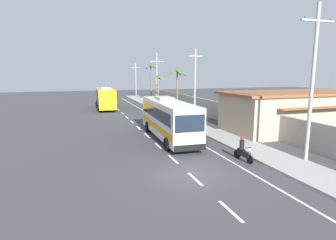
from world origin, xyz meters
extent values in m
plane|color=#3A3A3F|center=(0.00, 0.00, 0.00)|extent=(160.00, 160.00, 0.00)
cube|color=#999993|center=(6.80, 10.00, 0.07)|extent=(3.20, 90.00, 0.14)
cube|color=white|center=(0.00, -4.62, 0.00)|extent=(0.16, 2.00, 0.01)
cube|color=white|center=(0.00, -0.78, 0.00)|extent=(0.16, 2.00, 0.01)
cube|color=white|center=(0.00, 3.07, 0.00)|extent=(0.16, 2.00, 0.01)
cube|color=white|center=(0.00, 6.91, 0.00)|extent=(0.16, 2.00, 0.01)
cube|color=white|center=(0.00, 10.76, 0.00)|extent=(0.16, 2.00, 0.01)
cube|color=white|center=(0.00, 14.60, 0.00)|extent=(0.16, 2.00, 0.01)
cube|color=white|center=(0.00, 18.45, 0.00)|extent=(0.16, 2.00, 0.01)
cube|color=white|center=(0.00, 22.29, 0.00)|extent=(0.16, 2.00, 0.01)
cube|color=white|center=(0.00, 26.14, 0.00)|extent=(0.16, 2.00, 0.01)
cube|color=white|center=(0.00, 29.98, 0.00)|extent=(0.16, 2.00, 0.01)
cube|color=white|center=(0.00, 33.83, 0.00)|extent=(0.16, 2.00, 0.01)
cube|color=white|center=(0.00, 37.67, 0.00)|extent=(0.16, 2.00, 0.01)
cube|color=white|center=(0.00, 41.52, 0.00)|extent=(0.16, 2.00, 0.01)
cube|color=white|center=(0.00, 45.36, 0.00)|extent=(0.16, 2.00, 0.01)
cube|color=white|center=(0.00, 49.21, 0.00)|extent=(0.16, 2.00, 0.01)
cube|color=white|center=(3.56, 15.00, 0.00)|extent=(0.14, 70.00, 0.01)
cube|color=#9E998E|center=(10.60, 14.00, 1.15)|extent=(0.24, 60.00, 2.30)
cube|color=silver|center=(1.59, 9.03, 1.90)|extent=(2.82, 11.14, 3.02)
cube|color=#192333|center=(1.59, 9.23, 2.43)|extent=(2.82, 10.26, 0.97)
cube|color=#192333|center=(1.42, 3.54, 2.35)|extent=(2.28, 0.17, 1.27)
cube|color=orange|center=(1.59, 9.03, 1.22)|extent=(2.85, 10.92, 0.54)
cube|color=black|center=(1.41, 3.45, 0.59)|extent=(2.43, 0.24, 0.44)
cube|color=#B7B7B7|center=(1.63, 10.41, 3.55)|extent=(1.44, 2.48, 0.28)
cube|color=black|center=(2.84, 3.70, 2.58)|extent=(0.12, 0.08, 0.36)
cube|color=black|center=(0.00, 3.79, 2.58)|extent=(0.12, 0.08, 0.36)
cylinder|color=black|center=(2.68, 5.12, 0.52)|extent=(0.35, 1.05, 1.04)
cylinder|color=black|center=(0.25, 5.19, 0.52)|extent=(0.35, 1.05, 1.04)
cylinder|color=black|center=(2.90, 12.31, 0.52)|extent=(0.35, 1.05, 1.04)
cylinder|color=black|center=(0.48, 12.39, 0.52)|extent=(0.35, 1.05, 1.04)
cube|color=gold|center=(-1.79, 32.15, 1.85)|extent=(2.92, 10.55, 2.91)
cube|color=#192333|center=(-1.79, 31.95, 2.36)|extent=(2.92, 9.72, 0.93)
cube|color=#192333|center=(-1.62, 37.34, 2.28)|extent=(2.38, 0.18, 1.22)
cube|color=blue|center=(-1.79, 32.15, 1.19)|extent=(2.95, 10.35, 0.52)
cube|color=black|center=(-1.62, 37.43, 0.59)|extent=(2.54, 0.24, 0.44)
cube|color=#B7B7B7|center=(-1.83, 30.84, 3.44)|extent=(1.50, 2.35, 0.28)
cube|color=black|center=(-3.10, 37.18, 2.50)|extent=(0.12, 0.08, 0.36)
cube|color=black|center=(-0.15, 37.09, 2.50)|extent=(0.12, 0.08, 0.36)
cylinder|color=black|center=(-2.94, 35.85, 0.52)|extent=(0.35, 1.05, 1.04)
cylinder|color=black|center=(-0.40, 35.77, 0.52)|extent=(0.35, 1.05, 1.04)
cylinder|color=black|center=(-3.15, 29.05, 0.52)|extent=(0.35, 1.05, 1.04)
cylinder|color=black|center=(-0.62, 28.97, 0.52)|extent=(0.35, 1.05, 1.04)
cylinder|color=black|center=(4.48, 0.55, 0.30)|extent=(0.16, 0.61, 0.60)
cylinder|color=black|center=(4.36, 1.91, 0.30)|extent=(0.18, 0.61, 0.60)
cube|color=black|center=(4.42, 1.18, 0.52)|extent=(0.34, 1.12, 0.36)
cube|color=black|center=(4.40, 1.48, 0.72)|extent=(0.29, 0.62, 0.12)
cylinder|color=gray|center=(4.47, 0.67, 0.60)|extent=(0.09, 0.32, 0.67)
cylinder|color=black|center=(4.46, 0.77, 1.04)|extent=(0.56, 0.09, 0.04)
sphere|color=#EAEACC|center=(4.47, 0.65, 0.90)|extent=(0.14, 0.14, 0.14)
cylinder|color=black|center=(4.40, 1.43, 1.05)|extent=(0.32, 0.32, 0.66)
sphere|color=red|center=(4.40, 1.43, 1.51)|extent=(0.26, 0.26, 0.26)
cylinder|color=black|center=(3.43, 17.18, 0.30)|extent=(0.17, 0.61, 0.60)
cylinder|color=black|center=(3.59, 18.53, 0.30)|extent=(0.19, 0.61, 0.60)
cube|color=black|center=(3.50, 17.81, 0.52)|extent=(0.37, 1.12, 0.36)
cube|color=black|center=(3.54, 18.11, 0.72)|extent=(0.31, 0.62, 0.12)
cylinder|color=gray|center=(3.44, 17.30, 0.60)|extent=(0.10, 0.32, 0.67)
cylinder|color=black|center=(3.45, 17.40, 1.04)|extent=(0.56, 0.11, 0.04)
sphere|color=#EAEACC|center=(3.44, 17.28, 0.90)|extent=(0.14, 0.14, 0.14)
cylinder|color=#2D7A47|center=(3.53, 18.06, 1.07)|extent=(0.32, 0.32, 0.70)
sphere|color=white|center=(3.53, 18.06, 1.55)|extent=(0.26, 0.26, 0.26)
cylinder|color=gold|center=(6.66, 15.30, 0.52)|extent=(0.28, 0.28, 0.75)
cylinder|color=beige|center=(6.66, 15.30, 1.19)|extent=(0.36, 0.36, 0.59)
sphere|color=#9E704C|center=(6.66, 15.30, 1.58)|extent=(0.22, 0.22, 0.22)
cylinder|color=#9E9E99|center=(8.33, -0.22, 5.10)|extent=(0.24, 0.24, 10.19)
cube|color=#9E9E99|center=(8.33, -0.22, 9.12)|extent=(2.55, 0.12, 0.12)
cylinder|color=#4C4742|center=(7.31, -0.22, 9.24)|extent=(0.08, 0.08, 0.16)
cylinder|color=#4C4742|center=(9.35, -0.22, 9.24)|extent=(0.08, 0.08, 0.16)
cylinder|color=#9E9E99|center=(8.43, 18.90, 4.46)|extent=(0.24, 0.24, 8.91)
cube|color=#9E9E99|center=(8.43, 18.90, 8.00)|extent=(1.91, 0.12, 0.12)
cylinder|color=#4C4742|center=(7.67, 18.90, 8.12)|extent=(0.08, 0.08, 0.16)
cylinder|color=#4C4742|center=(9.20, 18.90, 8.12)|extent=(0.08, 0.08, 0.16)
cylinder|color=#9E9E99|center=(8.69, 38.03, 4.83)|extent=(0.24, 0.24, 9.67)
cube|color=#9E9E99|center=(8.69, 38.03, 8.02)|extent=(2.56, 0.12, 0.12)
cylinder|color=#4C4742|center=(7.66, 38.03, 8.14)|extent=(0.08, 0.08, 0.16)
cylinder|color=#4C4742|center=(9.71, 38.03, 8.14)|extent=(0.08, 0.08, 0.16)
cylinder|color=#9E9E99|center=(8.39, 57.15, 4.13)|extent=(0.24, 0.24, 8.26)
cube|color=#9E9E99|center=(8.39, 57.15, 7.12)|extent=(2.12, 0.12, 0.12)
cylinder|color=#4C4742|center=(7.54, 57.15, 7.24)|extent=(0.08, 0.08, 0.16)
cylinder|color=#4C4742|center=(9.23, 57.15, 7.24)|extent=(0.08, 0.08, 0.16)
cylinder|color=brown|center=(7.98, 39.97, 3.57)|extent=(0.26, 0.26, 7.13)
ellipsoid|color=#28702D|center=(8.63, 39.91, 6.92)|extent=(1.39, 0.49, 0.73)
ellipsoid|color=#28702D|center=(8.10, 40.65, 7.01)|extent=(0.60, 1.45, 0.57)
ellipsoid|color=#28702D|center=(7.52, 40.44, 6.92)|extent=(1.21, 1.21, 0.74)
ellipsoid|color=#28702D|center=(7.50, 39.49, 6.99)|extent=(1.24, 1.24, 0.61)
ellipsoid|color=#28702D|center=(8.16, 39.32, 6.98)|extent=(0.71, 1.44, 0.62)
sphere|color=brown|center=(7.98, 39.97, 7.18)|extent=(0.56, 0.56, 0.56)
cylinder|color=brown|center=(9.51, 28.62, 3.10)|extent=(0.25, 0.25, 6.20)
ellipsoid|color=#337F33|center=(10.39, 28.69, 5.77)|extent=(1.86, 0.50, 1.17)
ellipsoid|color=#337F33|center=(10.10, 29.34, 5.84)|extent=(1.49, 1.71, 1.02)
ellipsoid|color=#337F33|center=(9.18, 29.49, 5.84)|extent=(1.01, 1.92, 1.03)
ellipsoid|color=#337F33|center=(8.65, 28.89, 5.79)|extent=(1.88, 0.89, 1.13)
ellipsoid|color=#337F33|center=(8.68, 28.29, 5.77)|extent=(1.85, 1.01, 1.17)
ellipsoid|color=#337F33|center=(9.41, 27.63, 6.03)|extent=(0.56, 2.06, 0.66)
ellipsoid|color=#337F33|center=(10.16, 27.98, 5.80)|extent=(1.59, 1.57, 1.10)
sphere|color=brown|center=(9.51, 28.62, 6.25)|extent=(0.56, 0.56, 0.56)
cylinder|color=brown|center=(7.97, 34.65, 2.55)|extent=(0.35, 0.35, 5.10)
ellipsoid|color=#3D893D|center=(8.75, 34.51, 4.81)|extent=(1.67, 0.65, 0.88)
ellipsoid|color=#3D893D|center=(8.39, 35.37, 4.93)|extent=(1.16, 1.66, 0.66)
ellipsoid|color=#3D893D|center=(7.61, 35.39, 4.90)|extent=(1.06, 1.68, 0.71)
ellipsoid|color=#3D893D|center=(7.17, 34.61, 4.84)|extent=(1.67, 0.45, 0.82)
ellipsoid|color=#3D893D|center=(7.47, 34.02, 4.86)|extent=(1.32, 1.53, 0.79)
ellipsoid|color=#3D893D|center=(8.38, 33.95, 4.87)|extent=(1.16, 1.62, 0.78)
sphere|color=brown|center=(7.97, 34.65, 5.15)|extent=(0.56, 0.56, 0.56)
cube|color=tan|center=(15.25, 8.24, 1.90)|extent=(14.76, 6.33, 3.79)
cube|color=brown|center=(15.25, 8.24, 3.91)|extent=(15.65, 6.71, 0.24)
cube|color=brown|center=(15.25, 4.72, 2.85)|extent=(10.33, 0.80, 0.10)
camera|label=1|loc=(-6.04, -14.43, 5.96)|focal=29.63mm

